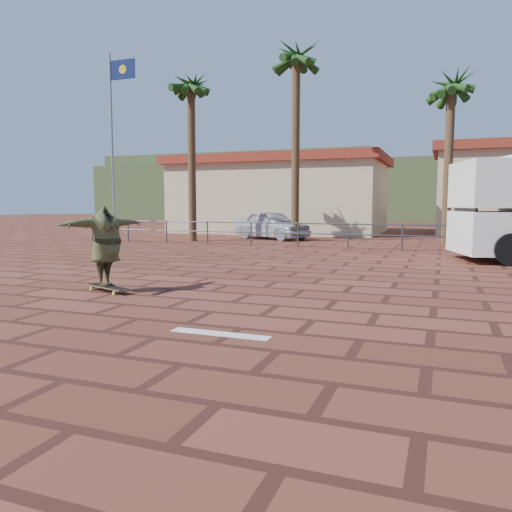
% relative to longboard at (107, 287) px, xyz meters
% --- Properties ---
extents(ground, '(120.00, 120.00, 0.00)m').
position_rel_longboard_xyz_m(ground, '(2.73, -0.92, -0.09)').
color(ground, brown).
rests_on(ground, ground).
extents(paint_stripe, '(1.40, 0.22, 0.01)m').
position_rel_longboard_xyz_m(paint_stripe, '(3.43, -2.12, -0.09)').
color(paint_stripe, white).
rests_on(paint_stripe, ground).
extents(guardrail, '(24.06, 0.06, 1.00)m').
position_rel_longboard_xyz_m(guardrail, '(2.73, 11.08, 0.59)').
color(guardrail, '#47494F').
rests_on(guardrail, ground).
extents(flagpole, '(1.30, 0.10, 8.00)m').
position_rel_longboard_xyz_m(flagpole, '(-7.15, 10.08, 4.55)').
color(flagpole, gray).
rests_on(flagpole, ground).
extents(palm_far_left, '(2.40, 2.40, 8.25)m').
position_rel_longboard_xyz_m(palm_far_left, '(-4.77, 12.58, 6.74)').
color(palm_far_left, brown).
rests_on(palm_far_left, ground).
extents(palm_left, '(2.40, 2.40, 9.45)m').
position_rel_longboard_xyz_m(palm_left, '(-0.27, 14.08, 7.86)').
color(palm_left, brown).
rests_on(palm_left, ground).
extents(palm_center, '(2.40, 2.40, 7.75)m').
position_rel_longboard_xyz_m(palm_center, '(6.23, 14.58, 6.27)').
color(palm_center, brown).
rests_on(palm_center, ground).
extents(building_west, '(12.60, 7.60, 4.50)m').
position_rel_longboard_xyz_m(building_west, '(-3.27, 21.08, 2.19)').
color(building_west, beige).
rests_on(building_west, ground).
extents(hill_front, '(70.00, 18.00, 6.00)m').
position_rel_longboard_xyz_m(hill_front, '(2.73, 49.08, 2.91)').
color(hill_front, '#384C28').
rests_on(hill_front, ground).
extents(hill_back, '(35.00, 14.00, 8.00)m').
position_rel_longboard_xyz_m(hill_back, '(-19.27, 55.08, 3.91)').
color(hill_back, '#384C28').
rests_on(hill_back, ground).
extents(longboard, '(1.18, 0.64, 0.11)m').
position_rel_longboard_xyz_m(longboard, '(0.00, 0.00, 0.00)').
color(longboard, olive).
rests_on(longboard, ground).
extents(skateboarder, '(0.97, 2.01, 1.58)m').
position_rel_longboard_xyz_m(skateboarder, '(-0.00, 0.00, 0.81)').
color(skateboarder, '#464B28').
rests_on(skateboarder, longboard).
extents(car_silver, '(4.42, 3.26, 1.40)m').
position_rel_longboard_xyz_m(car_silver, '(-1.74, 15.08, 0.61)').
color(car_silver, silver).
rests_on(car_silver, ground).
extents(car_white, '(4.38, 2.20, 1.38)m').
position_rel_longboard_xyz_m(car_white, '(8.51, 13.51, 0.60)').
color(car_white, white).
rests_on(car_white, ground).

